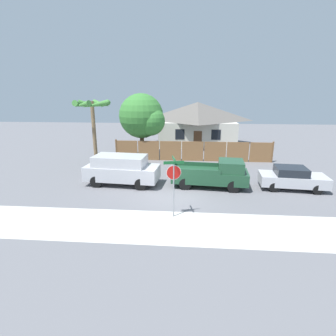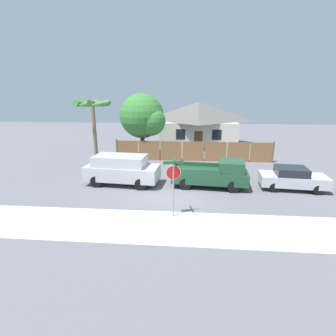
{
  "view_description": "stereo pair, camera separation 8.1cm",
  "coord_description": "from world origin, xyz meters",
  "px_view_note": "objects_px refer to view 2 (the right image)",
  "views": [
    {
      "loc": [
        0.92,
        -14.45,
        5.92
      ],
      "look_at": [
        -0.3,
        0.67,
        1.6
      ],
      "focal_mm": 28.0,
      "sensor_mm": 36.0,
      "label": 1
    },
    {
      "loc": [
        1.0,
        -14.44,
        5.92
      ],
      "look_at": [
        -0.3,
        0.67,
        1.6
      ],
      "focal_mm": 28.0,
      "sensor_mm": 36.0,
      "label": 2
    }
  ],
  "objects_px": {
    "house": "(198,122)",
    "palm_tree": "(93,110)",
    "red_suv": "(122,169)",
    "orange_pickup": "(213,174)",
    "stop_sign": "(173,177)",
    "parked_sedan": "(292,178)",
    "oak_tree": "(144,117)"
  },
  "relations": [
    {
      "from": "palm_tree",
      "to": "red_suv",
      "type": "xyz_separation_m",
      "value": [
        2.84,
        -3.07,
        -3.63
      ]
    },
    {
      "from": "oak_tree",
      "to": "orange_pickup",
      "type": "bearing_deg",
      "value": -53.84
    },
    {
      "from": "red_suv",
      "to": "stop_sign",
      "type": "bearing_deg",
      "value": -45.37
    },
    {
      "from": "house",
      "to": "parked_sedan",
      "type": "height_order",
      "value": "house"
    },
    {
      "from": "orange_pickup",
      "to": "house",
      "type": "bearing_deg",
      "value": 97.67
    },
    {
      "from": "house",
      "to": "palm_tree",
      "type": "bearing_deg",
      "value": -123.06
    },
    {
      "from": "house",
      "to": "parked_sedan",
      "type": "distance_m",
      "value": 16.8
    },
    {
      "from": "red_suv",
      "to": "orange_pickup",
      "type": "distance_m",
      "value": 6.07
    },
    {
      "from": "parked_sedan",
      "to": "stop_sign",
      "type": "distance_m",
      "value": 8.72
    },
    {
      "from": "oak_tree",
      "to": "parked_sedan",
      "type": "relative_size",
      "value": 1.42
    },
    {
      "from": "house",
      "to": "palm_tree",
      "type": "xyz_separation_m",
      "value": [
        -8.23,
        -12.64,
        2.13
      ]
    },
    {
      "from": "oak_tree",
      "to": "stop_sign",
      "type": "distance_m",
      "value": 13.28
    },
    {
      "from": "oak_tree",
      "to": "red_suv",
      "type": "xyz_separation_m",
      "value": [
        -0.13,
        -8.1,
        -2.73
      ]
    },
    {
      "from": "oak_tree",
      "to": "red_suv",
      "type": "distance_m",
      "value": 8.55
    },
    {
      "from": "orange_pickup",
      "to": "parked_sedan",
      "type": "height_order",
      "value": "orange_pickup"
    },
    {
      "from": "house",
      "to": "orange_pickup",
      "type": "xyz_separation_m",
      "value": [
        0.67,
        -15.74,
        -1.69
      ]
    },
    {
      "from": "red_suv",
      "to": "stop_sign",
      "type": "distance_m",
      "value": 5.98
    },
    {
      "from": "red_suv",
      "to": "oak_tree",
      "type": "bearing_deg",
      "value": 94.3
    },
    {
      "from": "parked_sedan",
      "to": "orange_pickup",
      "type": "bearing_deg",
      "value": -174.5
    },
    {
      "from": "orange_pickup",
      "to": "oak_tree",
      "type": "bearing_deg",
      "value": 131.37
    },
    {
      "from": "house",
      "to": "oak_tree",
      "type": "relative_size",
      "value": 1.57
    },
    {
      "from": "palm_tree",
      "to": "stop_sign",
      "type": "height_order",
      "value": "palm_tree"
    },
    {
      "from": "house",
      "to": "stop_sign",
      "type": "distance_m",
      "value": 20.34
    },
    {
      "from": "oak_tree",
      "to": "stop_sign",
      "type": "xyz_separation_m",
      "value": [
        3.62,
        -12.66,
        -1.73
      ]
    },
    {
      "from": "palm_tree",
      "to": "stop_sign",
      "type": "relative_size",
      "value": 1.8
    },
    {
      "from": "red_suv",
      "to": "parked_sedan",
      "type": "distance_m",
      "value": 11.07
    },
    {
      "from": "house",
      "to": "stop_sign",
      "type": "bearing_deg",
      "value": -94.65
    },
    {
      "from": "palm_tree",
      "to": "stop_sign",
      "type": "distance_m",
      "value": 10.41
    },
    {
      "from": "palm_tree",
      "to": "parked_sedan",
      "type": "height_order",
      "value": "palm_tree"
    },
    {
      "from": "red_suv",
      "to": "orange_pickup",
      "type": "xyz_separation_m",
      "value": [
        6.07,
        -0.02,
        -0.19
      ]
    },
    {
      "from": "red_suv",
      "to": "house",
      "type": "bearing_deg",
      "value": 76.27
    },
    {
      "from": "orange_pickup",
      "to": "stop_sign",
      "type": "height_order",
      "value": "stop_sign"
    }
  ]
}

